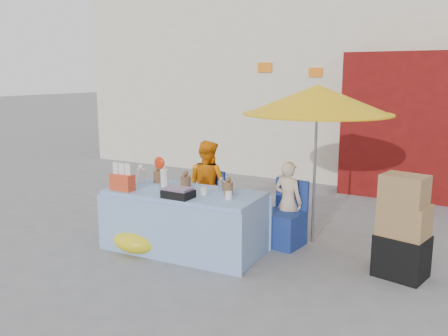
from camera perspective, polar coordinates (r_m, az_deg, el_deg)
The scene contains 10 objects.
ground at distance 6.03m, azimuth -2.88°, elevation -10.34°, with size 80.00×80.00×0.00m, color slate.
backdrop at distance 12.53m, azimuth 18.48°, elevation 14.74°, with size 14.00×8.00×7.80m.
market_table at distance 6.08m, azimuth -4.82°, elevation -6.23°, with size 2.06×1.04×1.22m.
chair_left at distance 6.85m, azimuth -2.57°, elevation -5.40°, with size 0.54×0.53×0.85m.
chair_right at distance 6.31m, azimuth 7.19°, elevation -6.96°, with size 0.54×0.53×0.85m.
vendor_orange at distance 6.86m, azimuth -2.02°, elevation -2.00°, with size 0.63×0.49×1.29m, color orange.
vendor_beige at distance 6.34m, azimuth 7.70°, elevation -4.09°, with size 0.40×0.26×1.10m, color beige.
umbrella at distance 6.17m, azimuth 11.16°, elevation 8.01°, with size 1.90×1.90×2.09m.
box_stack at distance 5.59m, azimuth 20.72°, elevation -7.04°, with size 0.60×0.53×1.16m.
tarp_bundle at distance 6.16m, azimuth -10.20°, elevation -8.48°, with size 0.70×0.56×0.31m, color yellow.
Camera 1 is at (3.01, -4.73, 2.22)m, focal length 38.00 mm.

